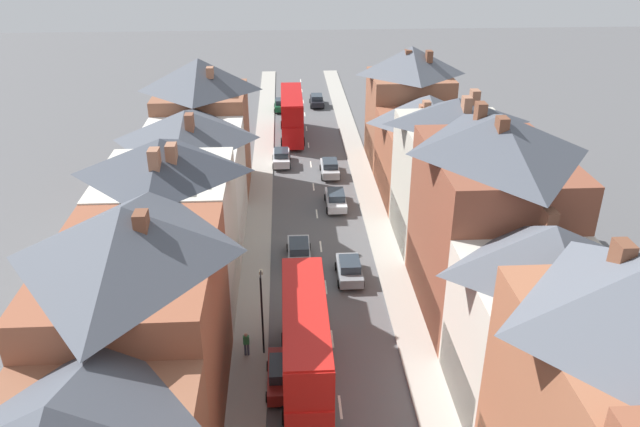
% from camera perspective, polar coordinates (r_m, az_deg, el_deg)
% --- Properties ---
extents(pavement_left, '(2.20, 104.00, 0.14)m').
position_cam_1_polar(pavement_left, '(57.24, -5.51, 0.78)').
color(pavement_left, '#A8A399').
rests_on(pavement_left, ground).
extents(pavement_right, '(2.20, 104.00, 0.14)m').
position_cam_1_polar(pavement_right, '(57.70, 4.66, 1.03)').
color(pavement_right, '#A8A399').
rests_on(pavement_right, ground).
extents(centre_line_dashes, '(0.14, 97.80, 0.01)m').
position_cam_1_polar(centre_line_dashes, '(55.47, -0.29, -0.03)').
color(centre_line_dashes, silver).
rests_on(centre_line_dashes, ground).
extents(terrace_row_left, '(8.00, 58.72, 14.12)m').
position_cam_1_polar(terrace_row_left, '(36.27, -14.97, -5.42)').
color(terrace_row_left, '#ADB2B7').
rests_on(terrace_row_left, ground).
extents(terrace_row_right, '(8.00, 63.55, 14.58)m').
position_cam_1_polar(terrace_row_right, '(39.33, 16.08, -2.39)').
color(terrace_row_right, '#935138').
rests_on(terrace_row_right, ground).
extents(double_decker_bus_lead, '(2.74, 10.80, 5.30)m').
position_cam_1_polar(double_decker_bus_lead, '(35.18, -1.36, -11.79)').
color(double_decker_bus_lead, red).
rests_on(double_decker_bus_lead, ground).
extents(double_decker_bus_mid_street, '(2.74, 10.80, 5.30)m').
position_cam_1_polar(double_decker_bus_mid_street, '(73.79, -2.59, 9.03)').
color(double_decker_bus_mid_street, '#B70F0F').
rests_on(double_decker_bus_mid_street, ground).
extents(car_near_blue, '(1.90, 4.25, 1.70)m').
position_cam_1_polar(car_near_blue, '(66.15, -3.55, 5.16)').
color(car_near_blue, silver).
rests_on(car_near_blue, ground).
extents(car_near_silver, '(1.90, 4.40, 1.60)m').
position_cam_1_polar(car_near_silver, '(86.98, -0.30, 10.33)').
color(car_near_silver, black).
rests_on(car_near_silver, ground).
extents(car_parked_left_a, '(1.90, 4.38, 1.58)m').
position_cam_1_polar(car_parked_left_a, '(47.98, -1.94, -3.41)').
color(car_parked_left_a, '#B7BABF').
rests_on(car_parked_left_a, ground).
extents(car_parked_right_a, '(1.90, 4.51, 1.59)m').
position_cam_1_polar(car_parked_right_a, '(56.46, 1.46, 1.35)').
color(car_parked_right_a, silver).
rests_on(car_parked_right_a, ground).
extents(car_mid_black, '(1.90, 4.28, 1.64)m').
position_cam_1_polar(car_mid_black, '(63.37, 0.90, 4.22)').
color(car_mid_black, '#B7BABF').
rests_on(car_mid_black, ground).
extents(car_parked_left_b, '(1.90, 4.00, 1.61)m').
position_cam_1_polar(car_parked_left_b, '(45.64, 2.70, -5.09)').
color(car_parked_left_b, gray).
rests_on(car_parked_left_b, ground).
extents(car_mid_white, '(1.90, 4.15, 1.67)m').
position_cam_1_polar(car_mid_white, '(36.33, -3.42, -14.44)').
color(car_mid_white, maroon).
rests_on(car_mid_white, ground).
extents(car_far_grey, '(1.90, 3.94, 1.60)m').
position_cam_1_polar(car_far_grey, '(85.00, -3.58, 9.90)').
color(car_far_grey, '#144728').
rests_on(car_far_grey, ground).
extents(pedestrian_mid_right, '(0.36, 0.22, 1.61)m').
position_cam_1_polar(pedestrian_mid_right, '(38.37, -6.75, -11.67)').
color(pedestrian_mid_right, '#3D4256').
rests_on(pedestrian_mid_right, pavement_left).
extents(street_lamp, '(0.20, 1.12, 5.50)m').
position_cam_1_polar(street_lamp, '(37.25, -5.33, -8.68)').
color(street_lamp, black).
rests_on(street_lamp, ground).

